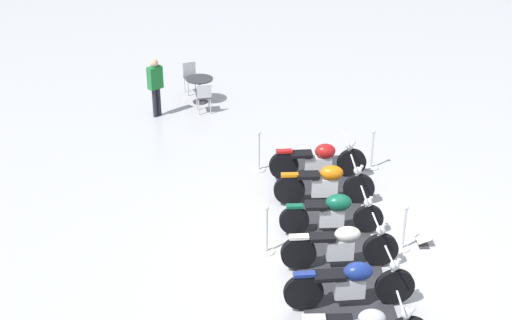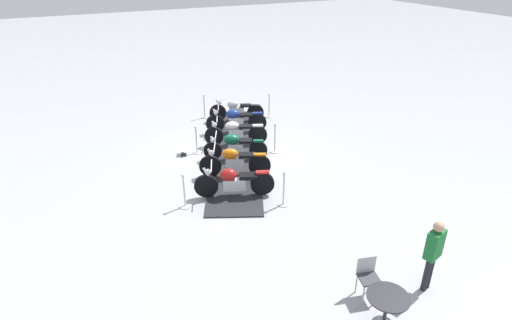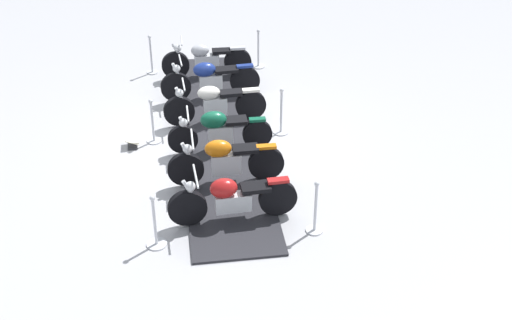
# 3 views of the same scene
# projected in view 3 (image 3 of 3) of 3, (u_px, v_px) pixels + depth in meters

# --- Properties ---
(ground_plane) EXTENTS (80.00, 80.00, 0.00)m
(ground_plane) POSITION_uv_depth(u_px,v_px,m) (218.00, 137.00, 14.60)
(ground_plane) COLOR #B2B2B7
(display_platform) EXTENTS (8.12, 4.84, 0.04)m
(display_platform) POSITION_uv_depth(u_px,v_px,m) (218.00, 136.00, 14.59)
(display_platform) COLOR #28282D
(display_platform) RESTS_ON ground_plane
(motorcycle_chrome) EXTENTS (1.07, 2.09, 1.01)m
(motorcycle_chrome) POSITION_uv_depth(u_px,v_px,m) (206.00, 60.00, 16.83)
(motorcycle_chrome) COLOR black
(motorcycle_chrome) RESTS_ON display_platform
(motorcycle_navy) EXTENTS (1.02, 2.24, 1.04)m
(motorcycle_navy) POSITION_uv_depth(u_px,v_px,m) (209.00, 78.00, 15.81)
(motorcycle_navy) COLOR black
(motorcycle_navy) RESTS_ON display_platform
(motorcycle_cream) EXTENTS (1.03, 2.16, 1.00)m
(motorcycle_cream) POSITION_uv_depth(u_px,v_px,m) (214.00, 103.00, 14.82)
(motorcycle_cream) COLOR black
(motorcycle_cream) RESTS_ON display_platform
(motorcycle_forest) EXTENTS (1.07, 2.02, 0.91)m
(motorcycle_forest) POSITION_uv_depth(u_px,v_px,m) (218.00, 129.00, 13.81)
(motorcycle_forest) COLOR black
(motorcycle_forest) RESTS_ON display_platform
(motorcycle_copper) EXTENTS (1.12, 2.08, 1.01)m
(motorcycle_copper) POSITION_uv_depth(u_px,v_px,m) (224.00, 160.00, 12.81)
(motorcycle_copper) COLOR black
(motorcycle_copper) RESTS_ON display_platform
(motorcycle_maroon) EXTENTS (1.05, 2.19, 1.01)m
(motorcycle_maroon) POSITION_uv_depth(u_px,v_px,m) (231.00, 198.00, 11.83)
(motorcycle_maroon) COLOR black
(motorcycle_maroon) RESTS_ON display_platform
(stanchion_left_mid) EXTENTS (0.34, 0.34, 1.08)m
(stanchion_left_mid) POSITION_uv_depth(u_px,v_px,m) (281.00, 119.00, 14.59)
(stanchion_left_mid) COLOR silver
(stanchion_left_mid) RESTS_ON ground_plane
(stanchion_left_rear) EXTENTS (0.31, 0.31, 1.04)m
(stanchion_left_rear) POSITION_uv_depth(u_px,v_px,m) (315.00, 215.00, 11.67)
(stanchion_left_rear) COLOR silver
(stanchion_left_rear) RESTS_ON ground_plane
(stanchion_right_front) EXTENTS (0.28, 0.28, 1.03)m
(stanchion_right_front) POSITION_uv_depth(u_px,v_px,m) (151.00, 59.00, 17.15)
(stanchion_right_front) COLOR silver
(stanchion_right_front) RESTS_ON ground_plane
(stanchion_left_front) EXTENTS (0.36, 0.36, 1.03)m
(stanchion_left_front) POSITION_uv_depth(u_px,v_px,m) (258.00, 56.00, 17.51)
(stanchion_left_front) COLOR silver
(stanchion_left_front) RESTS_ON ground_plane
(stanchion_right_mid) EXTENTS (0.31, 0.31, 1.01)m
(stanchion_right_mid) POSITION_uv_depth(u_px,v_px,m) (153.00, 128.00, 14.26)
(stanchion_right_mid) COLOR silver
(stanchion_right_mid) RESTS_ON ground_plane
(stanchion_right_rear) EXTENTS (0.36, 0.36, 1.02)m
(stanchion_right_rear) POSITION_uv_depth(u_px,v_px,m) (155.00, 231.00, 11.38)
(stanchion_right_rear) COLOR silver
(stanchion_right_rear) RESTS_ON ground_plane
(info_placard) EXTENTS (0.40, 0.38, 0.22)m
(info_placard) POSITION_uv_depth(u_px,v_px,m) (132.00, 143.00, 14.24)
(info_placard) COLOR #333338
(info_placard) RESTS_ON ground_plane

